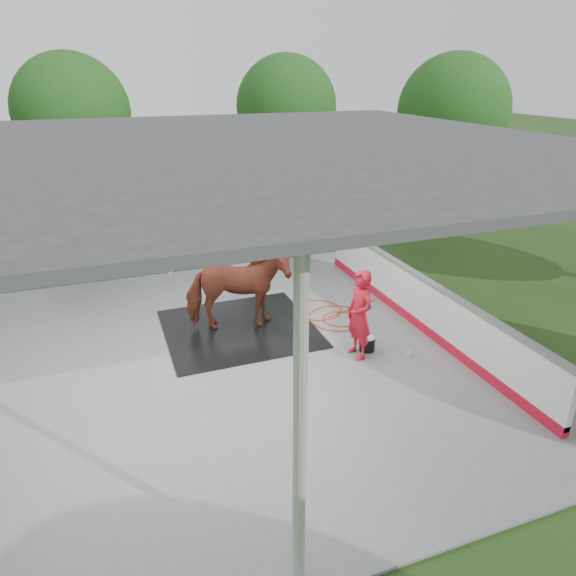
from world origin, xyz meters
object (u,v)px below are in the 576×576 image
object	(u,v)px
horse	(238,289)
wash_bucket	(367,343)
handler	(360,315)
dasher_board	(418,302)

from	to	relation	value
horse	wash_bucket	distance (m)	2.87
handler	horse	bearing A→B (deg)	-141.51
horse	handler	bearing A→B (deg)	-125.94
wash_bucket	handler	bearing A→B (deg)	-155.21
handler	wash_bucket	distance (m)	0.79
handler	wash_bucket	bearing A→B (deg)	108.54
handler	dasher_board	bearing A→B (deg)	105.79
handler	wash_bucket	xyz separation A→B (m)	(0.28, 0.13, -0.73)
dasher_board	horse	xyz separation A→B (m)	(-3.67, 1.14, 0.38)
dasher_board	handler	distance (m)	1.98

